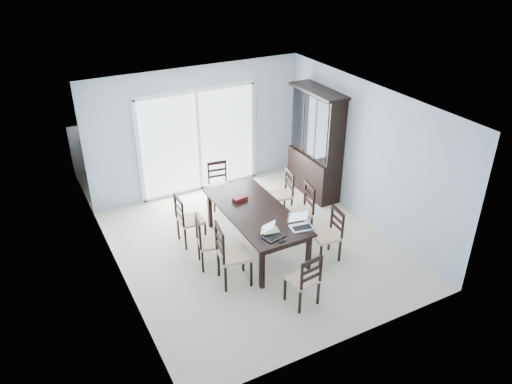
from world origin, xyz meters
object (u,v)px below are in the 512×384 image
chair_right_mid (303,205)px  chair_end_near (306,276)px  chair_end_far (219,180)px  hot_tub (146,159)px  china_hutch (316,144)px  laptop_dark (274,234)px  cell_phone (282,241)px  laptop_silver (302,225)px  chair_left_mid (205,237)px  chair_right_far (284,188)px  chair_left_far (185,215)px  dining_table (256,214)px  chair_right_near (331,229)px  game_box (240,199)px  chair_left_near (227,249)px

chair_right_mid → chair_end_near: chair_right_mid is taller
chair_end_far → hot_tub: (-0.92, 1.80, -0.09)m
china_hutch → hot_tub: china_hutch is taller
laptop_dark → cell_phone: laptop_dark is taller
chair_end_far → laptop_silver: bearing=104.8°
china_hutch → chair_end_near: china_hutch is taller
chair_left_mid → chair_right_mid: size_ratio=0.91×
chair_left_mid → chair_right_far: size_ratio=0.99×
chair_left_far → chair_end_near: 2.53m
chair_end_far → chair_right_mid: bearing=125.0°
chair_right_far → hot_tub: 3.31m
china_hutch → laptop_dark: bearing=-135.9°
dining_table → cell_phone: size_ratio=20.22×
chair_end_far → laptop_silver: chair_end_far is taller
china_hutch → chair_left_far: size_ratio=2.03×
chair_right_mid → chair_right_near: bearing=-166.6°
game_box → chair_left_near: bearing=-124.7°
chair_right_near → chair_right_far: 1.57m
chair_end_far → chair_right_far: bearing=143.2°
dining_table → chair_right_mid: chair_right_mid is taller
chair_left_mid → laptop_silver: size_ratio=2.63×
dining_table → china_hutch: 2.41m
chair_right_near → laptop_silver: (-0.59, -0.01, 0.26)m
china_hutch → chair_end_near: size_ratio=2.15×
dining_table → chair_end_near: (-0.05, -1.65, -0.13)m
laptop_dark → game_box: size_ratio=1.43×
chair_left_far → hot_tub: bearing=177.4°
chair_right_near → hot_tub: (-1.83, 4.30, -0.09)m
china_hutch → chair_end_far: bearing=167.6°
chair_right_mid → chair_right_far: (0.07, 0.77, -0.05)m
chair_left_mid → game_box: (0.87, 0.50, 0.23)m
dining_table → china_hutch: china_hutch is taller
chair_right_mid → laptop_dark: size_ratio=3.15×
chair_left_far → chair_right_mid: size_ratio=0.94×
chair_left_near → cell_phone: (0.74, -0.36, 0.12)m
chair_right_mid → laptop_dark: 1.37m
chair_left_far → game_box: bearing=74.3°
chair_end_near → china_hutch: bearing=47.4°
chair_left_far → cell_phone: size_ratio=9.94×
chair_left_mid → chair_right_near: 2.07m
china_hutch → chair_right_near: size_ratio=2.11×
dining_table → chair_end_near: chair_end_near is taller
china_hutch → chair_right_mid: size_ratio=1.92×
chair_left_near → dining_table: bearing=136.8°
dining_table → laptop_dark: bearing=-99.0°
chair_left_near → chair_right_near: (1.79, -0.18, -0.08)m
laptop_dark → laptop_silver: bearing=-12.4°
china_hutch → chair_left_far: bearing=-169.5°
cell_phone → chair_left_mid: bearing=124.9°
game_box → chair_right_mid: bearing=-23.1°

